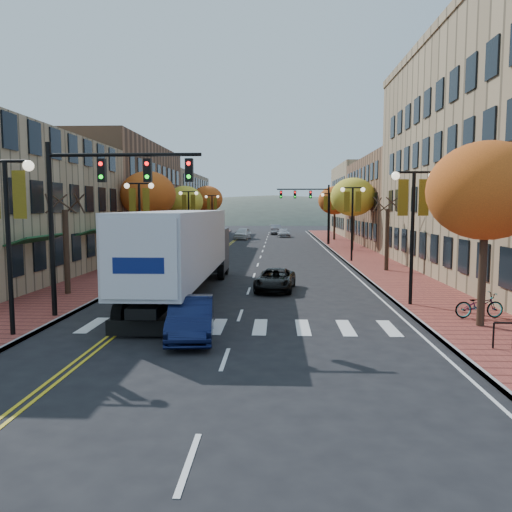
# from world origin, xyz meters

# --- Properties ---
(ground) EXTENTS (200.00, 200.00, 0.00)m
(ground) POSITION_xyz_m (0.00, 0.00, 0.00)
(ground) COLOR black
(ground) RESTS_ON ground
(sidewalk_left) EXTENTS (4.00, 85.00, 0.15)m
(sidewalk_left) POSITION_xyz_m (-9.00, 32.50, 0.07)
(sidewalk_left) COLOR brown
(sidewalk_left) RESTS_ON ground
(sidewalk_right) EXTENTS (4.00, 85.00, 0.15)m
(sidewalk_right) POSITION_xyz_m (9.00, 32.50, 0.07)
(sidewalk_right) COLOR brown
(sidewalk_right) RESTS_ON ground
(building_left_mid) EXTENTS (12.00, 24.00, 11.00)m
(building_left_mid) POSITION_xyz_m (-17.00, 36.00, 5.50)
(building_left_mid) COLOR brown
(building_left_mid) RESTS_ON ground
(building_left_far) EXTENTS (12.00, 26.00, 9.50)m
(building_left_far) POSITION_xyz_m (-17.00, 61.00, 4.75)
(building_left_far) COLOR #9E8966
(building_left_far) RESTS_ON ground
(building_right_mid) EXTENTS (15.00, 24.00, 10.00)m
(building_right_mid) POSITION_xyz_m (18.50, 42.00, 5.00)
(building_right_mid) COLOR brown
(building_right_mid) RESTS_ON ground
(building_right_far) EXTENTS (15.00, 20.00, 11.00)m
(building_right_far) POSITION_xyz_m (18.50, 64.00, 5.50)
(building_right_far) COLOR #9E8966
(building_right_far) RESTS_ON ground
(tree_left_a) EXTENTS (0.28, 0.28, 4.20)m
(tree_left_a) POSITION_xyz_m (-9.00, 8.00, 2.25)
(tree_left_a) COLOR #382619
(tree_left_a) RESTS_ON sidewalk_left
(tree_left_b) EXTENTS (4.48, 4.48, 7.21)m
(tree_left_b) POSITION_xyz_m (-9.00, 24.00, 5.45)
(tree_left_b) COLOR #382619
(tree_left_b) RESTS_ON sidewalk_left
(tree_left_c) EXTENTS (4.16, 4.16, 6.69)m
(tree_left_c) POSITION_xyz_m (-9.00, 40.00, 5.05)
(tree_left_c) COLOR #382619
(tree_left_c) RESTS_ON sidewalk_left
(tree_left_d) EXTENTS (4.61, 4.61, 7.42)m
(tree_left_d) POSITION_xyz_m (-9.00, 58.00, 5.60)
(tree_left_d) COLOR #382619
(tree_left_d) RESTS_ON sidewalk_left
(tree_right_a) EXTENTS (4.16, 4.16, 6.69)m
(tree_right_a) POSITION_xyz_m (9.00, 2.00, 5.05)
(tree_right_a) COLOR #382619
(tree_right_a) RESTS_ON sidewalk_right
(tree_right_b) EXTENTS (0.28, 0.28, 4.20)m
(tree_right_b) POSITION_xyz_m (9.00, 18.00, 2.25)
(tree_right_b) COLOR #382619
(tree_right_b) RESTS_ON sidewalk_right
(tree_right_c) EXTENTS (4.48, 4.48, 7.21)m
(tree_right_c) POSITION_xyz_m (9.00, 34.00, 5.45)
(tree_right_c) COLOR #382619
(tree_right_c) RESTS_ON sidewalk_right
(tree_right_d) EXTENTS (4.35, 4.35, 7.00)m
(tree_right_d) POSITION_xyz_m (9.00, 50.00, 5.29)
(tree_right_d) COLOR #382619
(tree_right_d) RESTS_ON sidewalk_right
(lamp_left_a) EXTENTS (1.96, 0.36, 6.05)m
(lamp_left_a) POSITION_xyz_m (-7.50, 0.00, 4.29)
(lamp_left_a) COLOR black
(lamp_left_a) RESTS_ON ground
(lamp_left_b) EXTENTS (1.96, 0.36, 6.05)m
(lamp_left_b) POSITION_xyz_m (-7.50, 16.00, 4.29)
(lamp_left_b) COLOR black
(lamp_left_b) RESTS_ON ground
(lamp_left_c) EXTENTS (1.96, 0.36, 6.05)m
(lamp_left_c) POSITION_xyz_m (-7.50, 34.00, 4.29)
(lamp_left_c) COLOR black
(lamp_left_c) RESTS_ON ground
(lamp_left_d) EXTENTS (1.96, 0.36, 6.05)m
(lamp_left_d) POSITION_xyz_m (-7.50, 52.00, 4.29)
(lamp_left_d) COLOR black
(lamp_left_d) RESTS_ON ground
(lamp_right_a) EXTENTS (1.96, 0.36, 6.05)m
(lamp_right_a) POSITION_xyz_m (7.50, 6.00, 4.29)
(lamp_right_a) COLOR black
(lamp_right_a) RESTS_ON ground
(lamp_right_b) EXTENTS (1.96, 0.36, 6.05)m
(lamp_right_b) POSITION_xyz_m (7.50, 24.00, 4.29)
(lamp_right_b) COLOR black
(lamp_right_b) RESTS_ON ground
(lamp_right_c) EXTENTS (1.96, 0.36, 6.05)m
(lamp_right_c) POSITION_xyz_m (7.50, 42.00, 4.29)
(lamp_right_c) COLOR black
(lamp_right_c) RESTS_ON ground
(traffic_mast_near) EXTENTS (6.10, 0.35, 7.00)m
(traffic_mast_near) POSITION_xyz_m (-5.48, 3.00, 4.92)
(traffic_mast_near) COLOR black
(traffic_mast_near) RESTS_ON ground
(traffic_mast_far) EXTENTS (6.10, 0.34, 7.00)m
(traffic_mast_far) POSITION_xyz_m (5.48, 42.00, 4.92)
(traffic_mast_far) COLOR black
(traffic_mast_far) RESTS_ON ground
(semi_truck) EXTENTS (2.83, 17.17, 4.29)m
(semi_truck) POSITION_xyz_m (-3.05, 8.15, 2.51)
(semi_truck) COLOR black
(semi_truck) RESTS_ON ground
(navy_sedan) EXTENTS (1.96, 4.39, 1.40)m
(navy_sedan) POSITION_xyz_m (-1.41, 0.38, 0.70)
(navy_sedan) COLOR #0C1333
(navy_sedan) RESTS_ON ground
(black_suv) EXTENTS (2.37, 4.40, 1.17)m
(black_suv) POSITION_xyz_m (1.42, 10.21, 0.59)
(black_suv) COLOR black
(black_suv) RESTS_ON ground
(car_far_white) EXTENTS (2.43, 4.97, 1.63)m
(car_far_white) POSITION_xyz_m (-3.32, 52.04, 0.82)
(car_far_white) COLOR silver
(car_far_white) RESTS_ON ground
(car_far_silver) EXTENTS (2.05, 4.39, 1.24)m
(car_far_silver) POSITION_xyz_m (2.39, 57.67, 0.62)
(car_far_silver) COLOR #AAABB2
(car_far_silver) RESTS_ON ground
(car_far_oncoming) EXTENTS (1.89, 4.89, 1.59)m
(car_far_oncoming) POSITION_xyz_m (1.14, 64.73, 0.79)
(car_far_oncoming) COLOR #95949B
(car_far_oncoming) RESTS_ON ground
(bicycle) EXTENTS (1.98, 0.86, 1.01)m
(bicycle) POSITION_xyz_m (9.46, 3.30, 0.65)
(bicycle) COLOR gray
(bicycle) RESTS_ON sidewalk_right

